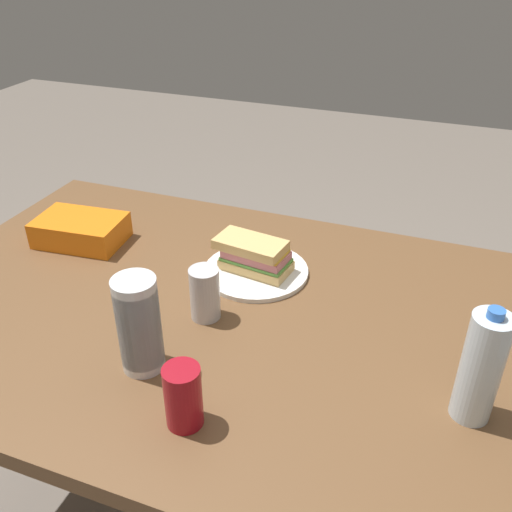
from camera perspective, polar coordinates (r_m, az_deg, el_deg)
name	(u,v)px	position (r m, az deg, el deg)	size (l,w,h in m)	color
ground_plane	(228,510)	(1.82, -2.84, -24.49)	(8.00, 8.00, 0.00)	#70665B
dining_table	(221,339)	(1.33, -3.57, -8.46)	(1.51, 0.99, 0.74)	brown
paper_plate	(256,271)	(1.39, 0.00, -1.55)	(0.26, 0.26, 0.01)	white
sandwich	(254,255)	(1.37, -0.18, 0.10)	(0.19, 0.12, 0.08)	#DBB26B
soda_can_red	(183,396)	(0.99, -7.44, -14.03)	(0.07, 0.07, 0.12)	maroon
chip_bag	(81,230)	(1.59, -17.46, 2.54)	(0.23, 0.15, 0.07)	orange
plastic_cup_stack	(139,325)	(1.09, -11.86, -6.87)	(0.08, 0.08, 0.20)	silver
water_bottle_spare	(481,368)	(1.04, 21.98, -10.53)	(0.07, 0.07, 0.23)	silver
soda_can_silver	(205,294)	(1.22, -5.24, -3.84)	(0.07, 0.07, 0.12)	silver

